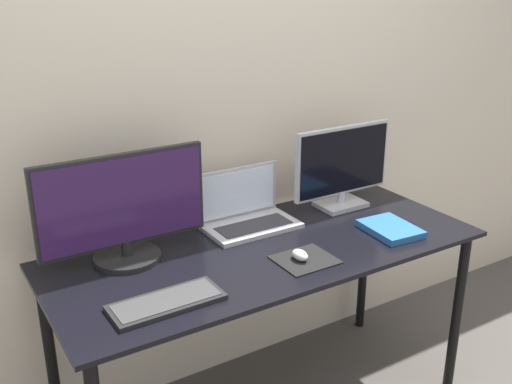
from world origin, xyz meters
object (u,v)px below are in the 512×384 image
(laptop, at_px, (246,212))
(mouse, at_px, (300,255))
(monitor_right, at_px, (342,166))
(keyboard, at_px, (167,302))
(monitor_left, at_px, (123,210))
(book, at_px, (390,229))

(laptop, relative_size, mouse, 5.00)
(monitor_right, relative_size, keyboard, 1.34)
(monitor_left, relative_size, book, 2.51)
(monitor_right, distance_m, laptop, 0.48)
(book, bearing_deg, laptop, 141.35)
(laptop, bearing_deg, book, -38.65)
(monitor_left, bearing_deg, monitor_right, 0.01)
(monitor_left, bearing_deg, mouse, -32.81)
(monitor_right, height_order, laptop, monitor_right)
(mouse, bearing_deg, keyboard, -177.28)
(monitor_left, relative_size, keyboard, 1.70)
(keyboard, relative_size, mouse, 4.84)
(monitor_left, distance_m, mouse, 0.64)
(laptop, bearing_deg, keyboard, -142.63)
(monitor_left, bearing_deg, laptop, 4.67)
(keyboard, bearing_deg, laptop, 37.37)
(laptop, bearing_deg, mouse, -90.25)
(keyboard, height_order, mouse, mouse)
(book, bearing_deg, monitor_right, 88.79)
(monitor_right, bearing_deg, mouse, -143.86)
(monitor_left, distance_m, book, 1.04)
(keyboard, bearing_deg, book, 2.47)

